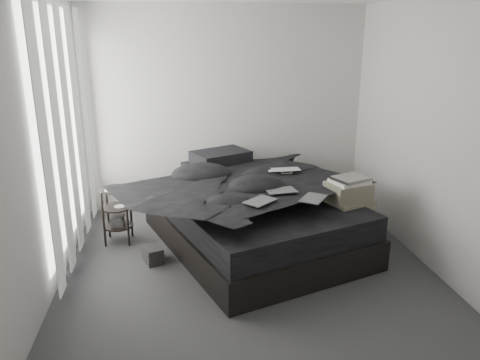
{
  "coord_description": "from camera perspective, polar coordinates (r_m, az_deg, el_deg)",
  "views": [
    {
      "loc": [
        -0.67,
        -3.9,
        2.25
      ],
      "look_at": [
        0.0,
        0.8,
        0.75
      ],
      "focal_mm": 35.0,
      "sensor_mm": 36.0,
      "label": 1
    }
  ],
  "objects": [
    {
      "name": "floor",
      "position": [
        4.55,
        1.46,
        -12.08
      ],
      "size": [
        3.6,
        4.2,
        0.01
      ],
      "primitive_type": "cube",
      "color": "#37373A",
      "rests_on": "ground"
    },
    {
      "name": "wall_back",
      "position": [
        6.12,
        -1.74,
        8.57
      ],
      "size": [
        3.6,
        0.01,
        2.6
      ],
      "primitive_type": "cube",
      "color": "beige",
      "rests_on": "ground"
    },
    {
      "name": "wall_front",
      "position": [
        2.15,
        11.17,
        -9.05
      ],
      "size": [
        3.6,
        0.01,
        2.6
      ],
      "primitive_type": "cube",
      "color": "beige",
      "rests_on": "ground"
    },
    {
      "name": "wall_left",
      "position": [
        4.17,
        -23.61,
        2.89
      ],
      "size": [
        0.01,
        4.2,
        2.6
      ],
      "primitive_type": "cube",
      "color": "beige",
      "rests_on": "ground"
    },
    {
      "name": "wall_right",
      "position": [
        4.72,
        23.76,
        4.42
      ],
      "size": [
        0.01,
        4.2,
        2.6
      ],
      "primitive_type": "cube",
      "color": "beige",
      "rests_on": "ground"
    },
    {
      "name": "window_left",
      "position": [
        5.01,
        -20.88,
        6.03
      ],
      "size": [
        0.02,
        2.0,
        2.3
      ],
      "primitive_type": "cube",
      "color": "white",
      "rests_on": "wall_left"
    },
    {
      "name": "curtain_left",
      "position": [
        5.01,
        -20.24,
        5.28
      ],
      "size": [
        0.06,
        2.12,
        2.48
      ],
      "primitive_type": "cube",
      "color": "white",
      "rests_on": "wall_left"
    },
    {
      "name": "bed",
      "position": [
        5.21,
        1.65,
        -6.18
      ],
      "size": [
        2.43,
        2.77,
        0.32
      ],
      "primitive_type": "cube",
      "rotation": [
        0.0,
        0.0,
        0.34
      ],
      "color": "black",
      "rests_on": "floor"
    },
    {
      "name": "mattress",
      "position": [
        5.1,
        1.68,
        -3.28
      ],
      "size": [
        2.34,
        2.69,
        0.25
      ],
      "primitive_type": "cube",
      "rotation": [
        0.0,
        0.0,
        0.34
      ],
      "color": "black",
      "rests_on": "bed"
    },
    {
      "name": "duvet",
      "position": [
        4.97,
        2.02,
        -0.69
      ],
      "size": [
        2.28,
        2.44,
        0.27
      ],
      "primitive_type": "imported",
      "rotation": [
        0.0,
        0.0,
        0.34
      ],
      "color": "black",
      "rests_on": "mattress"
    },
    {
      "name": "pillow_lower",
      "position": [
        5.78,
        -3.15,
        1.33
      ],
      "size": [
        0.82,
        0.68,
        0.16
      ],
      "primitive_type": "cube",
      "rotation": [
        0.0,
        0.0,
        0.34
      ],
      "color": "black",
      "rests_on": "mattress"
    },
    {
      "name": "pillow_upper",
      "position": [
        5.75,
        -2.37,
        2.83
      ],
      "size": [
        0.78,
        0.69,
        0.15
      ],
      "primitive_type": "cube",
      "rotation": [
        0.0,
        0.0,
        0.44
      ],
      "color": "black",
      "rests_on": "pillow_lower"
    },
    {
      "name": "laptop",
      "position": [
        5.23,
        5.52,
        1.89
      ],
      "size": [
        0.38,
        0.25,
        0.03
      ],
      "primitive_type": "imported",
      "rotation": [
        0.0,
        0.0,
        0.02
      ],
      "color": "silver",
      "rests_on": "duvet"
    },
    {
      "name": "comic_a",
      "position": [
        4.33,
        2.47,
        -1.53
      ],
      "size": [
        0.35,
        0.34,
        0.01
      ],
      "primitive_type": "cube",
      "rotation": [
        0.0,
        0.0,
        0.72
      ],
      "color": "black",
      "rests_on": "duvet"
    },
    {
      "name": "comic_b",
      "position": [
        4.63,
        5.06,
        -0.21
      ],
      "size": [
        0.32,
        0.23,
        0.01
      ],
      "primitive_type": "cube",
      "rotation": [
        0.0,
        0.0,
        0.13
      ],
      "color": "black",
      "rests_on": "duvet"
    },
    {
      "name": "comic_c",
      "position": [
        4.44,
        8.99,
        -1.04
      ],
      "size": [
        0.33,
        0.35,
        0.01
      ],
      "primitive_type": "cube",
      "rotation": [
        0.0,
        0.0,
        0.95
      ],
      "color": "black",
      "rests_on": "duvet"
    },
    {
      "name": "side_stand",
      "position": [
        5.38,
        -14.71,
        -4.22
      ],
      "size": [
        0.36,
        0.36,
        0.62
      ],
      "primitive_type": "cylinder",
      "rotation": [
        0.0,
        0.0,
        -0.06
      ],
      "color": "black",
      "rests_on": "floor"
    },
    {
      "name": "papers",
      "position": [
        5.27,
        -14.9,
        -1.05
      ],
      "size": [
        0.26,
        0.2,
        0.01
      ],
      "primitive_type": "cube",
      "rotation": [
        0.0,
        0.0,
        0.12
      ],
      "color": "white",
      "rests_on": "side_stand"
    },
    {
      "name": "floor_books",
      "position": [
        4.92,
        -10.54,
        -8.97
      ],
      "size": [
        0.23,
        0.27,
        0.16
      ],
      "primitive_type": "cube",
      "rotation": [
        0.0,
        0.0,
        0.37
      ],
      "color": "black",
      "rests_on": "floor"
    },
    {
      "name": "box_lower",
      "position": [
        5.13,
        12.73,
        -6.85
      ],
      "size": [
        0.55,
        0.48,
        0.34
      ],
      "primitive_type": "cube",
      "rotation": [
        0.0,
        0.0,
        0.3
      ],
      "color": "black",
      "rests_on": "floor"
    },
    {
      "name": "box_mid",
      "position": [
        5.02,
        13.12,
        -3.74
      ],
      "size": [
        0.52,
        0.47,
        0.26
      ],
      "primitive_type": "cube",
      "rotation": [
        0.0,
        0.0,
        0.37
      ],
      "color": "#6A6654",
      "rests_on": "box_lower"
    },
    {
      "name": "box_upper",
      "position": [
        4.94,
        13.04,
        -1.36
      ],
      "size": [
        0.48,
        0.42,
        0.18
      ],
      "primitive_type": "cube",
      "rotation": [
        0.0,
        0.0,
        0.25
      ],
      "color": "#6A6654",
      "rests_on": "box_mid"
    },
    {
      "name": "art_book_white",
      "position": [
        4.91,
        13.21,
        -0.16
      ],
      "size": [
        0.42,
        0.37,
        0.03
      ],
      "primitive_type": "cube",
      "rotation": [
        0.0,
        0.0,
        0.3
      ],
      "color": "silver",
      "rests_on": "box_upper"
    },
    {
      "name": "art_book_snake",
      "position": [
        4.9,
        13.4,
        0.19
      ],
      "size": [
        0.42,
        0.38,
        0.03
      ],
      "primitive_type": "cube",
      "rotation": [
        0.0,
        0.0,
        0.4
      ],
      "color": "silver",
      "rests_on": "art_book_white"
    }
  ]
}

